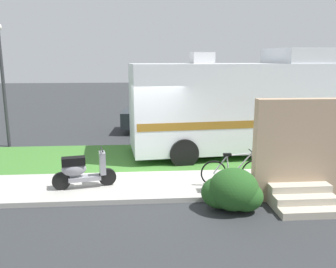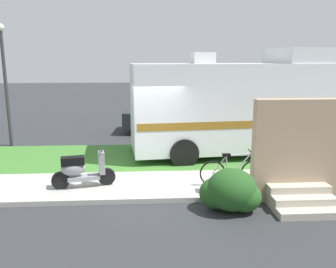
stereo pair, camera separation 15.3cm
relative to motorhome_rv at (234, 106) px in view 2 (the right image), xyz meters
name	(u,v)px [view 2 (the right image)]	position (x,y,z in m)	size (l,w,h in m)	color
ground_plane	(143,173)	(-3.06, -1.80, -1.73)	(80.00, 80.00, 0.00)	#2D3033
sidewalk	(143,186)	(-3.06, -3.00, -1.67)	(24.00, 2.00, 0.12)	#ADAAA3
grass_strip	(143,158)	(-3.06, -0.30, -1.69)	(24.00, 3.40, 0.08)	#3D752D
motorhome_rv	(234,106)	(0.00, 0.00, 0.00)	(6.83, 2.97, 3.62)	silver
scooter	(81,170)	(-4.59, -3.14, -1.15)	(1.55, 0.60, 0.97)	black
bicycle	(233,171)	(-0.78, -3.26, -1.24)	(1.70, 0.52, 0.88)	black
pickup_truck_near	(202,111)	(-0.44, 3.97, -0.78)	(5.80, 2.50, 1.78)	#1E2328
porch_steps	(297,162)	(0.48, -4.09, -0.76)	(2.00, 1.26, 2.40)	#BCB29E
bush_by_porch	(231,192)	(-1.14, -4.49, -1.29)	(1.32, 0.99, 0.94)	#23511E
bottle_green	(257,173)	(0.03, -2.67, -1.50)	(0.07, 0.07, 0.27)	brown
street_lamp_post	(5,74)	(-8.13, 1.80, 0.99)	(0.28, 0.28, 4.51)	#333338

